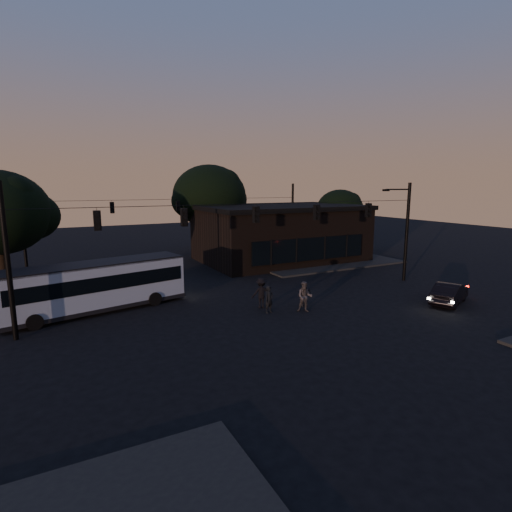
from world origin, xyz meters
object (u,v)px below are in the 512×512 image
bus (97,284)px  building (280,233)px  pedestrian_a (269,299)px  car (449,293)px  pedestrian_b (305,297)px  pedestrian_c (304,294)px  pedestrian_d (261,293)px

bus → building: bearing=14.8°
building → pedestrian_a: size_ratio=9.60×
building → car: (1.69, -17.66, -2.05)m
car → pedestrian_b: (-8.99, 2.81, 0.24)m
pedestrian_c → pedestrian_d: pedestrian_d is taller
bus → pedestrian_d: bearing=-36.0°
building → pedestrian_a: (-9.24, -14.05, -1.91)m
building → pedestrian_c: (-6.73, -14.00, -1.93)m
bus → pedestrian_a: (8.73, -4.99, -0.82)m
pedestrian_a → bus: bearing=135.3°
pedestrian_d → building: bearing=-112.2°
pedestrian_c → bus: bearing=-19.0°
building → pedestrian_d: bearing=-125.3°
car → pedestrian_b: pedestrian_b is taller
building → pedestrian_b: 16.64m
car → pedestrian_b: size_ratio=2.23×
bus → pedestrian_d: (8.80, -3.92, -0.70)m
pedestrian_b → pedestrian_c: pedestrian_b is taller
bus → car: size_ratio=2.62×
pedestrian_a → pedestrian_d: bearing=71.7°
pedestrian_a → pedestrian_d: size_ratio=0.88×
pedestrian_c → pedestrian_d: size_ratio=0.84×
bus → pedestrian_b: 12.16m
bus → car: bus is taller
building → pedestrian_a: 16.92m
building → pedestrian_c: bearing=-115.7°
pedestrian_b → pedestrian_d: pedestrian_d is taller
pedestrian_a → pedestrian_b: pedestrian_b is taller
car → pedestrian_a: (-10.92, 3.60, 0.14)m
car → pedestrian_c: bearing=43.1°
pedestrian_a → pedestrian_b: 2.09m
building → bus: 20.16m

